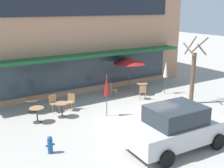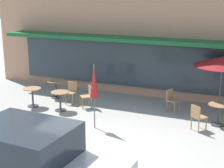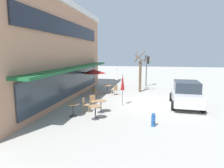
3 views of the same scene
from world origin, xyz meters
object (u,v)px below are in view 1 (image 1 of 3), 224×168
(cafe_chair_2, at_px, (53,102))
(parked_sedan, at_px, (177,127))
(cafe_table_near_wall, at_px, (142,87))
(cafe_chair_0, at_px, (112,88))
(cafe_table_by_tree, at_px, (62,108))
(cafe_chair_3, at_px, (143,91))
(patio_umbrella_green_folded, at_px, (130,61))
(cafe_table_mid_patio, at_px, (32,104))
(cafe_table_streetside, at_px, (37,113))
(cafe_chair_1, at_px, (71,101))
(patio_umbrella_cream_folded, at_px, (107,85))
(street_tree, at_px, (193,74))
(fire_hydrant, at_px, (50,145))
(patio_umbrella_corner_open, at_px, (166,69))

(cafe_chair_2, distance_m, parked_sedan, 6.95)
(cafe_table_near_wall, bearing_deg, cafe_chair_0, 158.11)
(cafe_table_by_tree, relative_size, cafe_chair_3, 0.85)
(patio_umbrella_green_folded, bearing_deg, cafe_chair_0, -163.35)
(cafe_table_mid_patio, relative_size, cafe_chair_0, 0.85)
(cafe_table_streetside, distance_m, parked_sedan, 6.66)
(patio_umbrella_green_folded, bearing_deg, cafe_chair_2, -169.42)
(cafe_chair_2, bearing_deg, cafe_table_by_tree, -86.26)
(cafe_chair_0, relative_size, cafe_chair_1, 1.00)
(cafe_table_streetside, bearing_deg, patio_umbrella_cream_folded, -17.97)
(cafe_table_mid_patio, distance_m, street_tree, 9.01)
(cafe_chair_0, distance_m, fire_hydrant, 7.50)
(cafe_chair_1, xyz_separation_m, cafe_chair_3, (4.41, -0.68, 0.00))
(cafe_table_by_tree, height_order, patio_umbrella_green_folded, patio_umbrella_green_folded)
(cafe_table_near_wall, bearing_deg, fire_hydrant, -152.18)
(cafe_chair_0, bearing_deg, cafe_table_streetside, -163.47)
(cafe_chair_1, bearing_deg, cafe_table_mid_patio, 160.94)
(cafe_table_near_wall, bearing_deg, patio_umbrella_corner_open, -23.81)
(cafe_table_near_wall, xyz_separation_m, street_tree, (1.37, -2.85, 1.24))
(cafe_table_streetside, distance_m, street_tree, 8.78)
(cafe_table_mid_patio, relative_size, fire_hydrant, 1.08)
(cafe_chair_2, bearing_deg, patio_umbrella_corner_open, -6.01)
(cafe_chair_3, height_order, fire_hydrant, cafe_chair_3)
(cafe_table_by_tree, xyz_separation_m, fire_hydrant, (-1.81, -3.17, -0.16))
(patio_umbrella_cream_folded, xyz_separation_m, patio_umbrella_corner_open, (5.17, 1.30, 0.00))
(cafe_table_near_wall, height_order, fire_hydrant, cafe_table_near_wall)
(patio_umbrella_green_folded, distance_m, cafe_chair_3, 2.55)
(cafe_chair_2, height_order, fire_hydrant, cafe_chair_2)
(cafe_chair_3, bearing_deg, cafe_table_by_tree, -179.36)
(cafe_chair_1, bearing_deg, patio_umbrella_cream_folded, -56.67)
(cafe_table_near_wall, height_order, patio_umbrella_cream_folded, patio_umbrella_cream_folded)
(cafe_chair_0, bearing_deg, cafe_chair_2, -172.03)
(cafe_table_by_tree, xyz_separation_m, street_tree, (7.17, -2.01, 1.24))
(cafe_chair_0, xyz_separation_m, parked_sedan, (-1.42, -6.98, 0.35))
(patio_umbrella_cream_folded, distance_m, cafe_chair_1, 2.43)
(patio_umbrella_cream_folded, bearing_deg, cafe_chair_0, 52.86)
(cafe_table_streetside, xyz_separation_m, patio_umbrella_cream_folded, (3.29, -1.07, 1.11))
(cafe_table_mid_patio, relative_size, patio_umbrella_cream_folded, 0.35)
(cafe_table_streetside, distance_m, fire_hydrant, 3.22)
(cafe_table_streetside, bearing_deg, street_tree, -13.32)
(cafe_chair_3, height_order, parked_sedan, parked_sedan)
(cafe_chair_3, relative_size, fire_hydrant, 1.26)
(cafe_chair_2, distance_m, fire_hydrant, 4.52)
(cafe_table_mid_patio, xyz_separation_m, cafe_chair_2, (1.01, -0.40, 0.01))
(parked_sedan, bearing_deg, cafe_table_by_tree, 115.47)
(cafe_chair_0, distance_m, cafe_chair_2, 4.10)
(patio_umbrella_corner_open, relative_size, cafe_chair_1, 2.47)
(cafe_table_mid_patio, relative_size, patio_umbrella_green_folded, 0.35)
(cafe_table_mid_patio, height_order, fire_hydrant, cafe_table_mid_patio)
(cafe_table_by_tree, xyz_separation_m, parked_sedan, (2.58, -5.42, 0.36))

